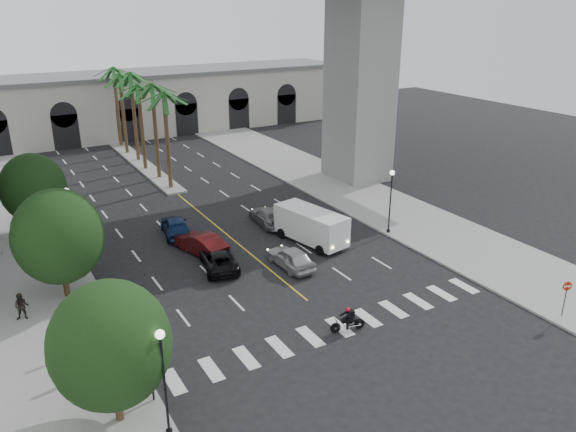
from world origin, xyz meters
The scene contains 29 objects.
ground centered at (0.00, 0.00, 0.00)m, with size 140.00×140.00×0.00m, color black.
sidewalk_left centered at (-15.00, 15.00, 0.07)m, with size 8.00×100.00×0.15m, color gray.
sidewalk_right centered at (15.00, 15.00, 0.07)m, with size 8.00×100.00×0.15m, color gray.
median centered at (0.00, 38.00, 0.10)m, with size 2.00×24.00×0.20m, color gray.
pier_building centered at (0.00, 55.00, 4.27)m, with size 71.00×10.50×8.50m.
palm_a centered at (0.00, 28.00, 9.10)m, with size 3.20×3.20×10.30m.
palm_b centered at (0.10, 32.00, 9.37)m, with size 3.20×3.20×10.60m.
palm_c centered at (-0.20, 36.00, 8.91)m, with size 3.20×3.20×10.10m.
palm_d centered at (0.15, 40.00, 9.65)m, with size 3.20×3.20×10.90m.
palm_e centered at (-0.10, 44.00, 9.19)m, with size 3.20×3.20×10.40m.
palm_f centered at (0.20, 48.00, 9.46)m, with size 3.20×3.20×10.70m.
street_tree_near centered at (-13.00, -3.00, 4.02)m, with size 5.20×5.20×6.89m.
street_tree_mid centered at (-13.00, 10.00, 4.21)m, with size 5.44×5.44×7.21m.
street_tree_far centered at (-13.00, 22.00, 3.90)m, with size 5.04×5.04×6.68m.
lamp_post_left_near centered at (-11.40, -5.00, 3.22)m, with size 0.40×0.40×5.35m.
lamp_post_left_far centered at (-11.40, 16.00, 3.22)m, with size 0.40×0.40×5.35m.
lamp_post_right centered at (11.40, 8.00, 3.22)m, with size 0.40×0.40×5.35m.
traffic_signal_near centered at (-11.30, -2.50, 2.51)m, with size 0.25×0.18×3.65m.
traffic_signal_far centered at (-11.30, 1.50, 2.51)m, with size 0.25×0.18×3.65m.
motorcycle_rider centered at (0.23, -2.03, 0.69)m, with size 2.08×0.66×1.52m.
car_a centered at (1.50, 6.68, 0.75)m, with size 1.77×4.41×1.50m, color #ACABB0.
car_b centered at (-3.10, 12.02, 0.80)m, with size 1.69×4.85×1.60m, color #521010.
car_c centered at (-2.98, 9.05, 0.66)m, with size 2.21×4.79×1.33m, color black.
car_d centered at (3.99, 14.71, 0.72)m, with size 2.02×4.97×1.44m, color slate.
car_e centered at (-3.61, 16.22, 0.81)m, with size 1.92×4.78×1.63m, color #0F2047.
cargo_van centered at (5.04, 9.60, 1.47)m, with size 3.49×6.53×2.64m.
pedestrian_a centered at (-14.08, 3.10, 0.93)m, with size 0.57×0.37×1.56m, color black.
pedestrian_b centered at (-15.74, 8.29, 0.99)m, with size 0.82×0.64×1.68m, color black.
do_not_enter_sign centered at (12.06, -7.24, 1.73)m, with size 0.55×0.25×2.39m.
Camera 1 is at (-16.57, -24.26, 17.64)m, focal length 35.00 mm.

